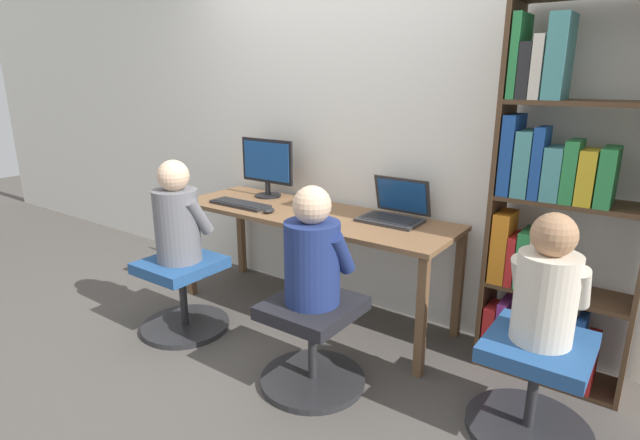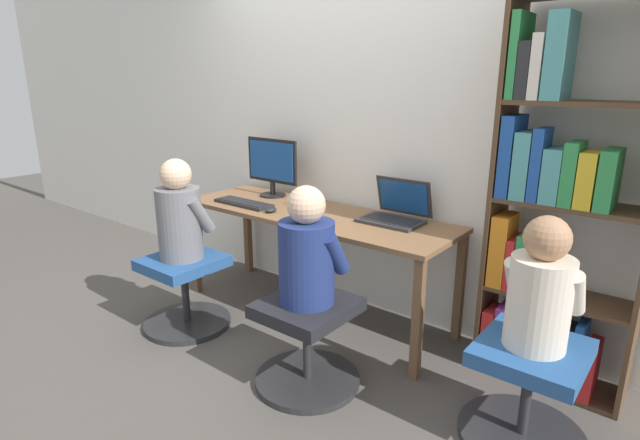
{
  "view_description": "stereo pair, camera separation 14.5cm",
  "coord_description": "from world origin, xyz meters",
  "px_view_note": "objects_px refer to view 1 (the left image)",
  "views": [
    {
      "loc": [
        1.91,
        -2.26,
        1.61
      ],
      "look_at": [
        0.2,
        0.14,
        0.76
      ],
      "focal_mm": 28.0,
      "sensor_mm": 36.0,
      "label": 1
    },
    {
      "loc": [
        2.03,
        -2.17,
        1.61
      ],
      "look_at": [
        0.2,
        0.14,
        0.76
      ],
      "focal_mm": 28.0,
      "sensor_mm": 36.0,
      "label": 2
    }
  ],
  "objects_px": {
    "person_at_laptop": "(313,253)",
    "person_at_monitor": "(177,217)",
    "desktop_monitor": "(267,166)",
    "bookshelf": "(549,221)",
    "laptop": "(394,212)",
    "office_chair_right": "(313,341)",
    "office_chair_side": "(533,384)",
    "person_near_shelf": "(547,286)",
    "keyboard": "(240,204)",
    "office_chair_left": "(183,293)"
  },
  "relations": [
    {
      "from": "office_chair_right",
      "to": "desktop_monitor",
      "type": "bearing_deg",
      "value": 140.91
    },
    {
      "from": "laptop",
      "to": "office_chair_side",
      "type": "distance_m",
      "value": 1.28
    },
    {
      "from": "laptop",
      "to": "office_chair_left",
      "type": "distance_m",
      "value": 1.46
    },
    {
      "from": "bookshelf",
      "to": "office_chair_side",
      "type": "bearing_deg",
      "value": -77.48
    },
    {
      "from": "laptop",
      "to": "person_near_shelf",
      "type": "height_order",
      "value": "person_near_shelf"
    },
    {
      "from": "office_chair_right",
      "to": "person_near_shelf",
      "type": "xyz_separation_m",
      "value": [
        1.05,
        0.28,
        0.49
      ]
    },
    {
      "from": "office_chair_left",
      "to": "bookshelf",
      "type": "height_order",
      "value": "bookshelf"
    },
    {
      "from": "office_chair_side",
      "to": "keyboard",
      "type": "bearing_deg",
      "value": 173.23
    },
    {
      "from": "person_at_monitor",
      "to": "person_near_shelf",
      "type": "bearing_deg",
      "value": 7.42
    },
    {
      "from": "laptop",
      "to": "desktop_monitor",
      "type": "bearing_deg",
      "value": 178.93
    },
    {
      "from": "person_at_laptop",
      "to": "office_chair_side",
      "type": "height_order",
      "value": "person_at_laptop"
    },
    {
      "from": "laptop",
      "to": "keyboard",
      "type": "bearing_deg",
      "value": -163.88
    },
    {
      "from": "bookshelf",
      "to": "laptop",
      "type": "bearing_deg",
      "value": 179.09
    },
    {
      "from": "desktop_monitor",
      "to": "laptop",
      "type": "relative_size",
      "value": 1.25
    },
    {
      "from": "keyboard",
      "to": "office_chair_side",
      "type": "relative_size",
      "value": 0.8
    },
    {
      "from": "person_at_monitor",
      "to": "bookshelf",
      "type": "xyz_separation_m",
      "value": [
        1.98,
        0.8,
        0.12
      ]
    },
    {
      "from": "laptop",
      "to": "office_chair_side",
      "type": "xyz_separation_m",
      "value": [
        1.02,
        -0.55,
        -0.54
      ]
    },
    {
      "from": "bookshelf",
      "to": "person_near_shelf",
      "type": "relative_size",
      "value": 3.4
    },
    {
      "from": "laptop",
      "to": "person_at_monitor",
      "type": "relative_size",
      "value": 0.59
    },
    {
      "from": "person_at_laptop",
      "to": "desktop_monitor",
      "type": "bearing_deg",
      "value": 141.05
    },
    {
      "from": "office_chair_right",
      "to": "person_at_laptop",
      "type": "bearing_deg",
      "value": 90.0
    },
    {
      "from": "desktop_monitor",
      "to": "office_chair_side",
      "type": "height_order",
      "value": "desktop_monitor"
    },
    {
      "from": "person_at_laptop",
      "to": "bookshelf",
      "type": "relative_size",
      "value": 0.31
    },
    {
      "from": "desktop_monitor",
      "to": "office_chair_left",
      "type": "relative_size",
      "value": 0.83
    },
    {
      "from": "desktop_monitor",
      "to": "bookshelf",
      "type": "height_order",
      "value": "bookshelf"
    },
    {
      "from": "person_at_laptop",
      "to": "office_chair_right",
      "type": "bearing_deg",
      "value": -90.0
    },
    {
      "from": "office_chair_left",
      "to": "bookshelf",
      "type": "relative_size",
      "value": 0.29
    },
    {
      "from": "desktop_monitor",
      "to": "office_chair_side",
      "type": "xyz_separation_m",
      "value": [
        2.09,
        -0.57,
        -0.71
      ]
    },
    {
      "from": "keyboard",
      "to": "office_chair_right",
      "type": "bearing_deg",
      "value": -27.19
    },
    {
      "from": "office_chair_side",
      "to": "person_near_shelf",
      "type": "height_order",
      "value": "person_near_shelf"
    },
    {
      "from": "office_chair_side",
      "to": "office_chair_left",
      "type": "bearing_deg",
      "value": -172.56
    },
    {
      "from": "person_at_laptop",
      "to": "person_near_shelf",
      "type": "xyz_separation_m",
      "value": [
        1.05,
        0.27,
        -0.01
      ]
    },
    {
      "from": "office_chair_right",
      "to": "person_at_monitor",
      "type": "bearing_deg",
      "value": 179.75
    },
    {
      "from": "desktop_monitor",
      "to": "laptop",
      "type": "distance_m",
      "value": 1.08
    },
    {
      "from": "desktop_monitor",
      "to": "office_chair_right",
      "type": "xyz_separation_m",
      "value": [
        1.04,
        -0.84,
        -0.71
      ]
    },
    {
      "from": "laptop",
      "to": "person_at_laptop",
      "type": "height_order",
      "value": "person_at_laptop"
    },
    {
      "from": "desktop_monitor",
      "to": "person_at_monitor",
      "type": "bearing_deg",
      "value": -90.77
    },
    {
      "from": "person_at_laptop",
      "to": "person_at_monitor",
      "type": "bearing_deg",
      "value": 179.97
    },
    {
      "from": "desktop_monitor",
      "to": "person_near_shelf",
      "type": "relative_size",
      "value": 0.81
    },
    {
      "from": "laptop",
      "to": "bookshelf",
      "type": "relative_size",
      "value": 0.19
    },
    {
      "from": "office_chair_right",
      "to": "person_near_shelf",
      "type": "relative_size",
      "value": 0.97
    },
    {
      "from": "person_at_laptop",
      "to": "person_near_shelf",
      "type": "relative_size",
      "value": 1.05
    },
    {
      "from": "office_chair_left",
      "to": "office_chair_right",
      "type": "height_order",
      "value": "same"
    },
    {
      "from": "bookshelf",
      "to": "person_near_shelf",
      "type": "height_order",
      "value": "bookshelf"
    },
    {
      "from": "office_chair_right",
      "to": "person_at_monitor",
      "type": "distance_m",
      "value": 1.17
    },
    {
      "from": "bookshelf",
      "to": "office_chair_side",
      "type": "xyz_separation_m",
      "value": [
        0.12,
        -0.53,
        -0.63
      ]
    },
    {
      "from": "desktop_monitor",
      "to": "keyboard",
      "type": "distance_m",
      "value": 0.39
    },
    {
      "from": "desktop_monitor",
      "to": "person_at_monitor",
      "type": "height_order",
      "value": "desktop_monitor"
    },
    {
      "from": "laptop",
      "to": "office_chair_side",
      "type": "height_order",
      "value": "laptop"
    },
    {
      "from": "laptop",
      "to": "bookshelf",
      "type": "height_order",
      "value": "bookshelf"
    }
  ]
}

